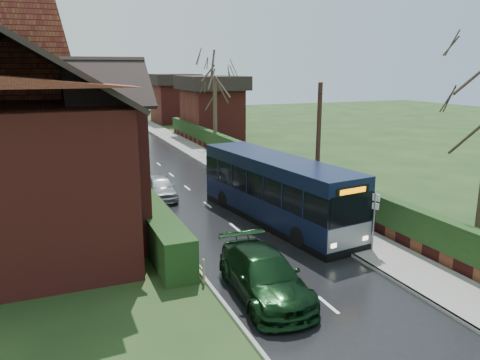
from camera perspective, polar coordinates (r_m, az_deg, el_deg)
name	(u,v)px	position (r m, az deg, el deg)	size (l,w,h in m)	color
ground	(252,242)	(20.39, 1.44, -7.55)	(140.00, 140.00, 0.00)	#374D21
road	(187,188)	(29.38, -6.44, -0.99)	(6.00, 100.00, 0.02)	black
pavement	(250,181)	(30.76, 1.18, -0.13)	(2.50, 100.00, 0.14)	slate
kerb_right	(233,183)	(30.31, -0.90, -0.33)	(0.12, 100.00, 0.14)	gray
kerb_left	(138,192)	(28.72, -12.30, -1.47)	(0.12, 100.00, 0.10)	gray
front_hedge	(139,204)	(23.64, -12.23, -2.83)	(1.20, 16.00, 1.60)	black
picket_fence	(154,209)	(23.87, -10.42, -3.46)	(0.10, 16.00, 0.90)	gray
right_wall_hedge	(271,165)	(31.19, 3.80, 1.83)	(0.60, 50.00, 1.80)	maroon
brick_house	(24,138)	(22.39, -24.88, 4.69)	(9.30, 14.60, 10.30)	maroon
bus	(276,190)	(22.61, 4.44, -1.27)	(3.72, 10.66, 3.17)	black
car_silver	(160,187)	(27.24, -9.69, -0.86)	(1.55, 3.85, 1.31)	silver
car_green	(264,275)	(15.61, 2.97, -11.51)	(2.05, 5.05, 1.47)	black
car_distant	(133,124)	(59.65, -12.94, 6.70)	(1.23, 3.54, 1.17)	black
bus_stop_sign	(374,214)	(19.40, 16.05, -3.99)	(0.20, 0.37, 2.54)	slate
telegraph_pole	(318,149)	(23.95, 9.49, 3.80)	(0.41, 0.81, 6.64)	black
tree_right_far	(215,72)	(41.40, -3.11, 12.99)	(4.82, 4.82, 9.31)	#3C3124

